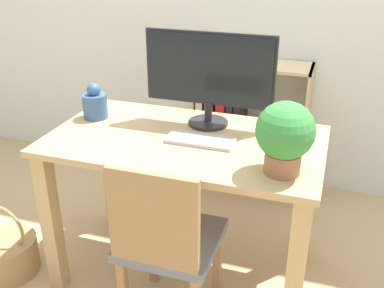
{
  "coord_description": "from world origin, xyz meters",
  "views": [
    {
      "loc": [
        0.61,
        -1.73,
        1.59
      ],
      "look_at": [
        0.0,
        0.1,
        0.68
      ],
      "focal_mm": 42.0,
      "sensor_mm": 36.0,
      "label": 1
    }
  ],
  "objects_px": {
    "keyboard": "(200,140)",
    "vase": "(95,104)",
    "monitor": "(209,73)",
    "bookshelf": "(231,128)",
    "chair": "(166,240)",
    "potted_plant": "(285,135)",
    "basket": "(7,254)"
  },
  "relations": [
    {
      "from": "potted_plant",
      "to": "basket",
      "type": "xyz_separation_m",
      "value": [
        -1.33,
        -0.1,
        -0.81
      ]
    },
    {
      "from": "chair",
      "to": "keyboard",
      "type": "bearing_deg",
      "value": 83.91
    },
    {
      "from": "vase",
      "to": "bookshelf",
      "type": "distance_m",
      "value": 1.07
    },
    {
      "from": "potted_plant",
      "to": "basket",
      "type": "distance_m",
      "value": 1.56
    },
    {
      "from": "chair",
      "to": "basket",
      "type": "distance_m",
      "value": 0.97
    },
    {
      "from": "keyboard",
      "to": "chair",
      "type": "relative_size",
      "value": 0.36
    },
    {
      "from": "monitor",
      "to": "chair",
      "type": "distance_m",
      "value": 0.77
    },
    {
      "from": "monitor",
      "to": "basket",
      "type": "relative_size",
      "value": 1.55
    },
    {
      "from": "vase",
      "to": "chair",
      "type": "xyz_separation_m",
      "value": [
        0.54,
        -0.44,
        -0.38
      ]
    },
    {
      "from": "basket",
      "to": "vase",
      "type": "bearing_deg",
      "value": 45.7
    },
    {
      "from": "monitor",
      "to": "chair",
      "type": "height_order",
      "value": "monitor"
    },
    {
      "from": "monitor",
      "to": "bookshelf",
      "type": "xyz_separation_m",
      "value": [
        -0.07,
        0.76,
        -0.59
      ]
    },
    {
      "from": "keyboard",
      "to": "monitor",
      "type": "bearing_deg",
      "value": 96.75
    },
    {
      "from": "keyboard",
      "to": "vase",
      "type": "height_order",
      "value": "vase"
    },
    {
      "from": "monitor",
      "to": "bookshelf",
      "type": "distance_m",
      "value": 0.97
    },
    {
      "from": "bookshelf",
      "to": "basket",
      "type": "relative_size",
      "value": 2.19
    },
    {
      "from": "vase",
      "to": "basket",
      "type": "height_order",
      "value": "vase"
    },
    {
      "from": "vase",
      "to": "bookshelf",
      "type": "height_order",
      "value": "vase"
    },
    {
      "from": "monitor",
      "to": "chair",
      "type": "bearing_deg",
      "value": -91.99
    },
    {
      "from": "potted_plant",
      "to": "monitor",
      "type": "bearing_deg",
      "value": 137.09
    },
    {
      "from": "chair",
      "to": "bookshelf",
      "type": "relative_size",
      "value": 0.95
    },
    {
      "from": "potted_plant",
      "to": "chair",
      "type": "distance_m",
      "value": 0.65
    },
    {
      "from": "chair",
      "to": "basket",
      "type": "height_order",
      "value": "chair"
    },
    {
      "from": "vase",
      "to": "bookshelf",
      "type": "xyz_separation_m",
      "value": [
        0.49,
        0.86,
        -0.41
      ]
    },
    {
      "from": "potted_plant",
      "to": "bookshelf",
      "type": "distance_m",
      "value": 1.33
    },
    {
      "from": "monitor",
      "to": "keyboard",
      "type": "bearing_deg",
      "value": -83.25
    },
    {
      "from": "keyboard",
      "to": "bookshelf",
      "type": "xyz_separation_m",
      "value": [
        -0.09,
        0.97,
        -0.35
      ]
    },
    {
      "from": "potted_plant",
      "to": "chair",
      "type": "xyz_separation_m",
      "value": [
        -0.42,
        -0.16,
        -0.47
      ]
    },
    {
      "from": "monitor",
      "to": "bookshelf",
      "type": "relative_size",
      "value": 0.7
    },
    {
      "from": "vase",
      "to": "basket",
      "type": "bearing_deg",
      "value": -134.3
    },
    {
      "from": "monitor",
      "to": "basket",
      "type": "xyz_separation_m",
      "value": [
        -0.93,
        -0.47,
        -0.91
      ]
    },
    {
      "from": "vase",
      "to": "bookshelf",
      "type": "bearing_deg",
      "value": 60.26
    }
  ]
}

